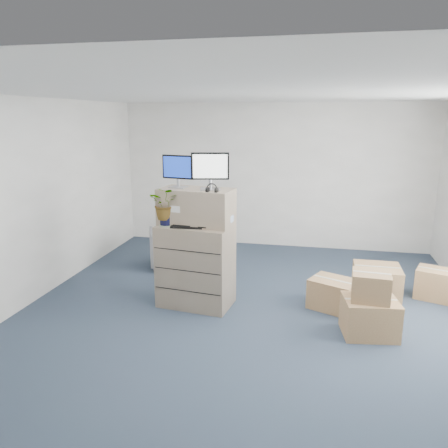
# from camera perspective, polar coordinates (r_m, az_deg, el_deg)

# --- Properties ---
(ground) EXTENTS (7.00, 7.00, 0.00)m
(ground) POSITION_cam_1_polar(r_m,az_deg,el_deg) (5.69, 2.55, -12.63)
(ground) COLOR #242F41
(ground) RESTS_ON ground
(wall_back) EXTENTS (6.00, 0.02, 2.80)m
(wall_back) POSITION_cam_1_polar(r_m,az_deg,el_deg) (8.65, 6.52, 6.24)
(wall_back) COLOR silver
(wall_back) RESTS_ON ground
(filing_cabinet_lower) EXTENTS (1.04, 0.71, 1.13)m
(filing_cabinet_lower) POSITION_cam_1_polar(r_m,az_deg,el_deg) (5.98, -3.71, -5.42)
(filing_cabinet_lower) COLOR gray
(filing_cabinet_lower) RESTS_ON ground
(filing_cabinet_upper) EXTENTS (1.02, 0.60, 0.48)m
(filing_cabinet_upper) POSITION_cam_1_polar(r_m,az_deg,el_deg) (5.82, -3.63, 2.27)
(filing_cabinet_upper) COLOR gray
(filing_cabinet_upper) RESTS_ON filing_cabinet_lower
(monitor_left) EXTENTS (0.44, 0.20, 0.43)m
(monitor_left) POSITION_cam_1_polar(r_m,az_deg,el_deg) (5.84, -6.07, 7.09)
(monitor_left) COLOR #99999E
(monitor_left) RESTS_ON filing_cabinet_upper
(monitor_right) EXTENTS (0.48, 0.24, 0.48)m
(monitor_right) POSITION_cam_1_polar(r_m,az_deg,el_deg) (5.64, -1.81, 7.19)
(monitor_right) COLOR #99999E
(monitor_right) RESTS_ON filing_cabinet_upper
(headphones) EXTENTS (0.15, 0.03, 0.15)m
(headphones) POSITION_cam_1_polar(r_m,az_deg,el_deg) (5.50, -1.59, 4.61)
(headphones) COLOR black
(headphones) RESTS_ON filing_cabinet_upper
(keyboard) EXTENTS (0.53, 0.25, 0.03)m
(keyboard) POSITION_cam_1_polar(r_m,az_deg,el_deg) (5.72, -4.29, -0.28)
(keyboard) COLOR black
(keyboard) RESTS_ON filing_cabinet_lower
(mouse) EXTENTS (0.13, 0.09, 0.04)m
(mouse) POSITION_cam_1_polar(r_m,az_deg,el_deg) (5.59, -0.62, -0.50)
(mouse) COLOR silver
(mouse) RESTS_ON filing_cabinet_lower
(water_bottle) EXTENTS (0.07, 0.07, 0.25)m
(water_bottle) POSITION_cam_1_polar(r_m,az_deg,el_deg) (5.77, -2.88, 1.01)
(water_bottle) COLOR gray
(water_bottle) RESTS_ON filing_cabinet_lower
(phone_dock) EXTENTS (0.08, 0.07, 0.16)m
(phone_dock) POSITION_cam_1_polar(r_m,az_deg,el_deg) (5.89, -4.38, 0.54)
(phone_dock) COLOR silver
(phone_dock) RESTS_ON filing_cabinet_lower
(external_drive) EXTENTS (0.21, 0.17, 0.06)m
(external_drive) POSITION_cam_1_polar(r_m,az_deg,el_deg) (5.84, -0.31, 0.20)
(external_drive) COLOR black
(external_drive) RESTS_ON filing_cabinet_lower
(tissue_box) EXTENTS (0.26, 0.16, 0.09)m
(tissue_box) POSITION_cam_1_polar(r_m,az_deg,el_deg) (5.76, -0.05, 0.75)
(tissue_box) COLOR #3E7CD5
(tissue_box) RESTS_ON external_drive
(potted_plant) EXTENTS (0.46, 0.49, 0.42)m
(potted_plant) POSITION_cam_1_polar(r_m,az_deg,el_deg) (5.79, -7.59, 2.11)
(potted_plant) COLOR #8CA283
(potted_plant) RESTS_ON filing_cabinet_lower
(office_chair) EXTENTS (0.90, 0.87, 0.73)m
(office_chair) POSITION_cam_1_polar(r_m,az_deg,el_deg) (7.62, -6.97, -2.81)
(office_chair) COLOR #5A5A5F
(office_chair) RESTS_ON ground
(cardboard_boxes) EXTENTS (2.19, 1.87, 0.78)m
(cardboard_boxes) POSITION_cam_1_polar(r_m,az_deg,el_deg) (6.25, 19.48, -8.41)
(cardboard_boxes) COLOR #936746
(cardboard_boxes) RESTS_ON ground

